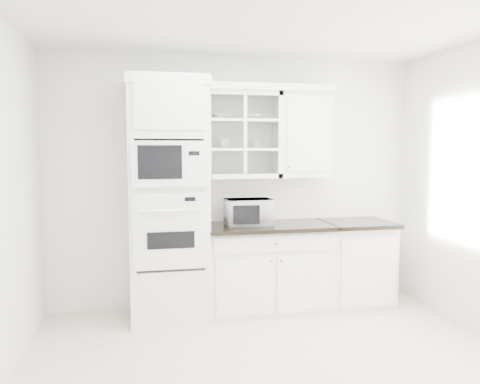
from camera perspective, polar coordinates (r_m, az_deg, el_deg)
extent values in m
cube|color=beige|center=(3.80, 5.00, -21.35)|extent=(4.00, 3.50, 0.01)
cube|color=white|center=(5.10, -0.45, 1.28)|extent=(4.00, 0.02, 2.70)
cube|color=white|center=(3.53, 5.38, 21.43)|extent=(4.00, 3.50, 0.02)
cube|color=white|center=(4.71, -8.70, -0.95)|extent=(0.76, 0.65, 2.40)
cube|color=white|center=(4.41, -8.43, -4.77)|extent=(0.70, 0.03, 0.72)
cube|color=black|center=(4.41, -8.41, -5.83)|extent=(0.44, 0.01, 0.16)
cube|color=white|center=(4.35, -8.54, 3.37)|extent=(0.70, 0.03, 0.43)
cube|color=black|center=(4.33, -9.73, 3.61)|extent=(0.40, 0.01, 0.31)
cube|color=white|center=(5.03, 3.38, -9.31)|extent=(1.30, 0.60, 0.88)
cube|color=black|center=(4.90, 3.51, -4.20)|extent=(1.32, 0.67, 0.04)
cube|color=white|center=(5.37, 13.87, -8.52)|extent=(0.70, 0.60, 0.88)
cube|color=black|center=(5.24, 14.14, -3.72)|extent=(0.72, 0.67, 0.04)
cube|color=white|center=(4.94, 0.24, 6.95)|extent=(0.80, 0.33, 0.90)
cube|color=white|center=(4.94, 0.24, 5.21)|extent=(0.74, 0.29, 0.02)
cube|color=white|center=(4.95, 0.24, 8.69)|extent=(0.74, 0.29, 0.02)
cube|color=white|center=(5.12, 7.70, 6.85)|extent=(0.55, 0.33, 0.90)
cube|color=white|center=(4.93, -0.92, 12.61)|extent=(2.14, 0.38, 0.07)
imported|color=white|center=(4.85, 1.00, -2.43)|extent=(0.48, 0.40, 0.27)
imported|color=white|center=(4.90, -2.20, 9.17)|extent=(0.25, 0.25, 0.06)
imported|color=white|center=(5.00, 1.59, 9.14)|extent=(0.22, 0.22, 0.06)
imported|color=white|center=(4.90, -1.92, 5.91)|extent=(0.16, 0.16, 0.10)
imported|color=white|center=(4.96, 1.98, 5.85)|extent=(0.12, 0.12, 0.09)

